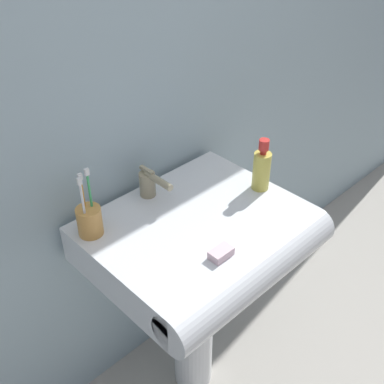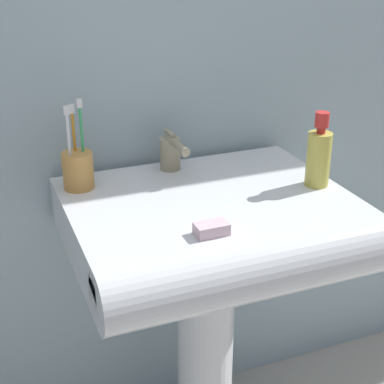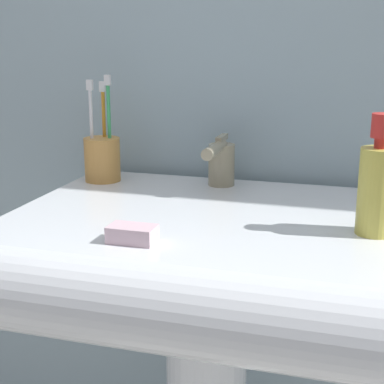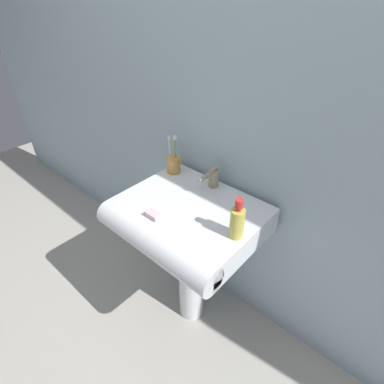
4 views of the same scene
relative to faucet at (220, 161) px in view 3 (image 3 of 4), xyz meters
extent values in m
cube|color=white|center=(0.02, -0.17, -0.11)|extent=(0.63, 0.47, 0.12)
cylinder|color=white|center=(0.02, -0.41, -0.11)|extent=(0.63, 0.12, 0.12)
cylinder|color=tan|center=(0.00, 0.01, -0.01)|extent=(0.05, 0.05, 0.08)
cylinder|color=tan|center=(0.00, -0.04, 0.03)|extent=(0.02, 0.11, 0.02)
cube|color=tan|center=(0.00, 0.01, 0.04)|extent=(0.01, 0.06, 0.01)
cylinder|color=#D19347|center=(-0.24, -0.02, -0.01)|extent=(0.07, 0.07, 0.09)
cylinder|color=white|center=(-0.25, -0.03, 0.05)|extent=(0.01, 0.01, 0.17)
cube|color=white|center=(-0.25, -0.03, 0.14)|extent=(0.01, 0.01, 0.02)
cylinder|color=#3FB266|center=(-0.22, -0.02, 0.05)|extent=(0.01, 0.01, 0.18)
cube|color=white|center=(-0.22, -0.02, 0.15)|extent=(0.01, 0.01, 0.02)
cylinder|color=orange|center=(-0.24, -0.01, 0.05)|extent=(0.01, 0.01, 0.16)
cube|color=white|center=(-0.24, -0.01, 0.14)|extent=(0.01, 0.01, 0.02)
cylinder|color=gold|center=(0.29, -0.21, 0.01)|extent=(0.06, 0.06, 0.13)
cylinder|color=red|center=(0.29, -0.21, 0.09)|extent=(0.02, 0.02, 0.01)
cylinder|color=red|center=(0.29, -0.21, 0.11)|extent=(0.03, 0.03, 0.03)
cube|color=silver|center=(-0.04, -0.35, -0.04)|extent=(0.07, 0.04, 0.02)
camera|label=1|loc=(-0.76, -0.98, 0.84)|focal=45.00mm
camera|label=2|loc=(-0.46, -1.28, 0.50)|focal=55.00mm
camera|label=3|loc=(0.26, -1.07, 0.23)|focal=55.00mm
camera|label=4|loc=(0.73, -0.97, 0.77)|focal=28.00mm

